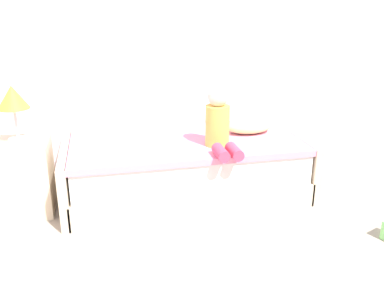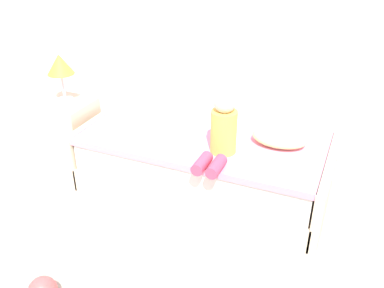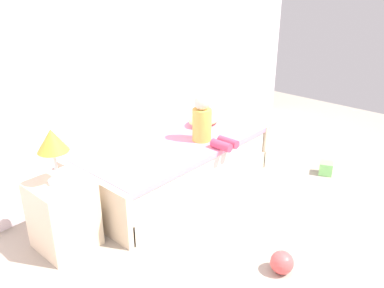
# 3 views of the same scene
# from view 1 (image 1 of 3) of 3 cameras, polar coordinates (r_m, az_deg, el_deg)

# --- Properties ---
(wall_rear) EXTENTS (7.20, 0.10, 2.90)m
(wall_rear) POSITION_cam_1_polar(r_m,az_deg,el_deg) (4.00, -12.93, 15.57)
(wall_rear) COLOR white
(wall_rear) RESTS_ON ground
(bed) EXTENTS (2.11, 1.00, 0.50)m
(bed) POSITION_cam_1_polar(r_m,az_deg,el_deg) (3.74, -0.83, -3.17)
(bed) COLOR beige
(bed) RESTS_ON ground
(nightstand) EXTENTS (0.44, 0.44, 0.60)m
(nightstand) POSITION_cam_1_polar(r_m,az_deg,el_deg) (3.67, -21.82, -4.18)
(nightstand) COLOR beige
(nightstand) RESTS_ON ground
(table_lamp) EXTENTS (0.24, 0.24, 0.45)m
(table_lamp) POSITION_cam_1_polar(r_m,az_deg,el_deg) (3.49, -23.11, 5.49)
(table_lamp) COLOR silver
(table_lamp) RESTS_ON nightstand
(child_figure) EXTENTS (0.20, 0.51, 0.50)m
(child_figure) POSITION_cam_1_polar(r_m,az_deg,el_deg) (3.44, 3.69, 2.83)
(child_figure) COLOR gold
(child_figure) RESTS_ON bed
(pillow) EXTENTS (0.44, 0.30, 0.13)m
(pillow) POSITION_cam_1_polar(r_m,az_deg,el_deg) (3.89, 7.63, 2.50)
(pillow) COLOR #F2E58C
(pillow) RESTS_ON bed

